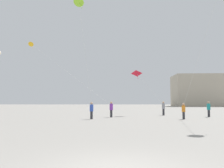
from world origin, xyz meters
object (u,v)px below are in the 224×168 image
at_px(building_centre_hall, 199,91).
at_px(person_in_purple, 111,109).
at_px(person_in_grey, 163,108).
at_px(kite_amber_diamond, 32,45).
at_px(person_in_blue, 92,110).
at_px(kite_crimson_delta, 137,74).
at_px(person_in_orange, 184,110).
at_px(kite_lime_diamond, 79,2).
at_px(person_in_teal, 209,108).

bearing_deg(building_centre_hall, person_in_purple, -119.04).
height_order(person_in_grey, kite_amber_diamond, kite_amber_diamond).
bearing_deg(person_in_grey, person_in_blue, -58.83).
distance_m(person_in_purple, kite_crimson_delta, 7.18).
xyz_separation_m(person_in_orange, person_in_blue, (-9.17, 0.18, 0.06)).
bearing_deg(kite_amber_diamond, building_centre_hall, 44.93).
relative_size(person_in_orange, kite_lime_diamond, 0.13).
xyz_separation_m(kite_crimson_delta, kite_lime_diamond, (-7.19, -4.78, 7.68)).
bearing_deg(person_in_orange, person_in_grey, -66.77).
bearing_deg(kite_amber_diamond, person_in_blue, -54.34).
distance_m(kite_amber_diamond, building_centre_hall, 69.74).
distance_m(kite_lime_diamond, building_centre_hall, 74.83).
height_order(person_in_orange, person_in_blue, person_in_blue).
height_order(person_in_blue, building_centre_hall, building_centre_hall).
relative_size(person_in_grey, person_in_blue, 1.05).
height_order(kite_amber_diamond, kite_crimson_delta, kite_amber_diamond).
distance_m(person_in_blue, kite_amber_diamond, 23.51).
relative_size(person_in_orange, kite_crimson_delta, 0.35).
bearing_deg(person_in_grey, kite_lime_diamond, -74.27).
relative_size(person_in_grey, kite_amber_diamond, 0.12).
bearing_deg(kite_lime_diamond, kite_crimson_delta, 33.60).
bearing_deg(person_in_teal, person_in_grey, -104.75).
bearing_deg(kite_amber_diamond, person_in_purple, -45.01).
xyz_separation_m(kite_crimson_delta, building_centre_hall, (31.63, 58.81, 0.70)).
bearing_deg(building_centre_hall, person_in_blue, -119.33).
height_order(person_in_blue, kite_crimson_delta, kite_crimson_delta).
height_order(kite_lime_diamond, building_centre_hall, kite_lime_diamond).
xyz_separation_m(person_in_teal, kite_crimson_delta, (-7.81, 3.78, 4.48)).
relative_size(person_in_orange, person_in_blue, 0.94).
distance_m(person_in_purple, person_in_blue, 3.42).
xyz_separation_m(person_in_teal, person_in_blue, (-13.25, -3.41, -0.04)).
height_order(person_in_orange, building_centre_hall, building_centre_hall).
xyz_separation_m(person_in_grey, kite_crimson_delta, (-3.26, 0.81, 4.47)).
height_order(person_in_purple, kite_lime_diamond, kite_lime_diamond).
relative_size(person_in_teal, person_in_orange, 1.11).
bearing_deg(kite_lime_diamond, person_in_purple, 5.78).
height_order(person_in_teal, person_in_blue, person_in_teal).
xyz_separation_m(person_in_grey, building_centre_hall, (28.37, 59.62, 5.18)).
distance_m(person_in_purple, kite_lime_diamond, 12.73).
distance_m(person_in_grey, kite_amber_diamond, 25.76).
bearing_deg(kite_amber_diamond, person_in_orange, -38.73).
distance_m(person_in_grey, kite_lime_diamond, 16.52).
bearing_deg(person_in_grey, kite_amber_diamond, -121.85).
xyz_separation_m(kite_lime_diamond, building_centre_hall, (38.83, 63.59, -6.98)).
distance_m(person_in_orange, person_in_blue, 9.17).
xyz_separation_m(person_in_blue, kite_crimson_delta, (5.45, 7.19, 4.52)).
bearing_deg(person_in_purple, person_in_blue, -161.74).
height_order(person_in_blue, kite_amber_diamond, kite_amber_diamond).
distance_m(person_in_purple, building_centre_hall, 72.48).
distance_m(person_in_grey, kite_crimson_delta, 5.60).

